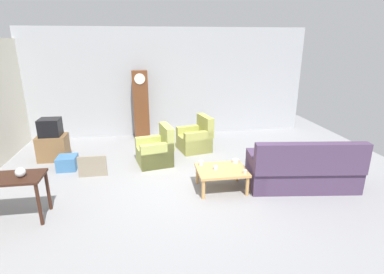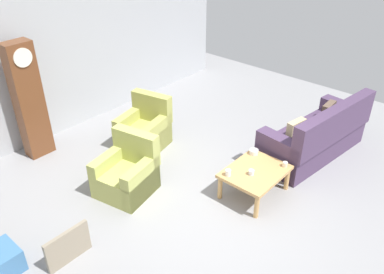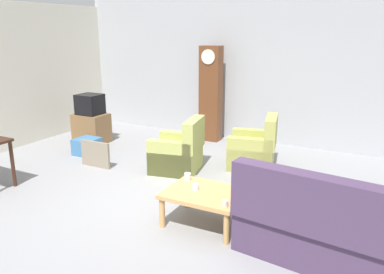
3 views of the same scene
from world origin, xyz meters
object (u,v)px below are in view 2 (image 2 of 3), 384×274
at_px(cup_blue_rimmed, 251,172).
at_px(storage_box_blue, 1,261).
at_px(cup_white_porcelain, 228,173).
at_px(cup_cream_tall, 285,164).
at_px(bowl_white_stacked, 254,152).
at_px(armchair_olive_near, 127,174).
at_px(grandfather_clock, 29,101).
at_px(framed_picture_leaning, 68,247).
at_px(coffee_table_wood, 255,174).
at_px(couch_floral, 316,137).
at_px(armchair_olive_far, 145,130).

bearing_deg(cup_blue_rimmed, storage_box_blue, 154.52).
xyz_separation_m(cup_white_porcelain, cup_cream_tall, (0.75, -0.51, -0.01)).
xyz_separation_m(cup_blue_rimmed, bowl_white_stacked, (0.49, 0.28, -0.00)).
xyz_separation_m(armchair_olive_near, cup_cream_tall, (1.59, -1.78, 0.16)).
relative_size(grandfather_clock, storage_box_blue, 4.62).
relative_size(cup_blue_rimmed, bowl_white_stacked, 0.59).
distance_m(grandfather_clock, framed_picture_leaning, 2.83).
xyz_separation_m(coffee_table_wood, framed_picture_leaning, (-2.61, 0.99, -0.14)).
xyz_separation_m(coffee_table_wood, cup_blue_rimmed, (-0.13, -0.01, 0.10)).
xyz_separation_m(coffee_table_wood, bowl_white_stacked, (0.36, 0.27, 0.10)).
height_order(storage_box_blue, cup_white_porcelain, cup_white_porcelain).
xyz_separation_m(couch_floral, framed_picture_leaning, (-4.21, 1.18, -0.12)).
distance_m(cup_white_porcelain, cup_blue_rimmed, 0.34).
relative_size(armchair_olive_near, bowl_white_stacked, 6.54).
distance_m(couch_floral, cup_blue_rimmed, 1.74).
bearing_deg(bowl_white_stacked, grandfather_clock, 120.58).
bearing_deg(cup_blue_rimmed, bowl_white_stacked, 29.82).
xyz_separation_m(armchair_olive_near, cup_blue_rimmed, (1.09, -1.51, 0.16)).
height_order(framed_picture_leaning, cup_white_porcelain, cup_white_porcelain).
height_order(couch_floral, bowl_white_stacked, couch_floral).
distance_m(storage_box_blue, cup_blue_rimmed, 3.46).
height_order(couch_floral, grandfather_clock, grandfather_clock).
bearing_deg(armchair_olive_far, cup_blue_rimmed, -89.88).
bearing_deg(framed_picture_leaning, coffee_table_wood, -20.80).
relative_size(coffee_table_wood, cup_white_porcelain, 9.78).
relative_size(cup_blue_rimmed, cup_cream_tall, 1.08).
xyz_separation_m(framed_picture_leaning, cup_blue_rimmed, (2.48, -1.00, 0.24)).
relative_size(couch_floral, storage_box_blue, 5.01).
bearing_deg(coffee_table_wood, cup_cream_tall, -36.19).
distance_m(armchair_olive_far, bowl_white_stacked, 2.07).
distance_m(couch_floral, armchair_olive_near, 3.29).
distance_m(armchair_olive_near, cup_white_porcelain, 1.53).
relative_size(cup_cream_tall, bowl_white_stacked, 0.54).
relative_size(framed_picture_leaning, bowl_white_stacked, 4.24).
bearing_deg(armchair_olive_far, cup_white_porcelain, -96.60).
height_order(armchair_olive_near, cup_blue_rimmed, armchair_olive_near).
distance_m(armchair_olive_near, coffee_table_wood, 1.93).
xyz_separation_m(couch_floral, armchair_olive_near, (-2.82, 1.69, -0.05)).
bearing_deg(couch_floral, cup_cream_tall, -176.12).
xyz_separation_m(couch_floral, cup_white_porcelain, (-1.97, 0.43, 0.13)).
xyz_separation_m(cup_blue_rimmed, cup_cream_tall, (0.51, -0.27, -0.00)).
distance_m(armchair_olive_far, coffee_table_wood, 2.28).
distance_m(framed_picture_leaning, bowl_white_stacked, 3.06).
xyz_separation_m(cup_cream_tall, bowl_white_stacked, (-0.02, 0.55, -0.00)).
bearing_deg(coffee_table_wood, storage_box_blue, 155.56).
relative_size(coffee_table_wood, cup_cream_tall, 12.47).
bearing_deg(coffee_table_wood, couch_floral, -6.90).
xyz_separation_m(grandfather_clock, framed_picture_leaning, (-1.06, -2.50, -0.78)).
bearing_deg(armchair_olive_near, framed_picture_leaning, -159.96).
height_order(armchair_olive_near, framed_picture_leaning, armchair_olive_near).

